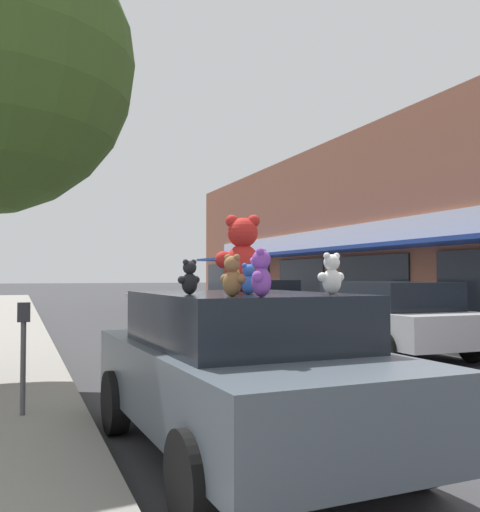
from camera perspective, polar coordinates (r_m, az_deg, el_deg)
The scene contains 12 objects.
plush_art_car at distance 5.53m, azimuth 0.23°, elevation -11.25°, with size 2.23×4.20×1.55m.
teddy_bear_giant at distance 5.87m, azimuth 0.27°, elevation 0.14°, with size 0.60×0.44×0.79m.
teddy_bear_orange at distance 5.09m, azimuth -0.55°, elevation -2.50°, with size 0.18×0.16×0.25m.
teddy_bear_yellow at distance 6.37m, azimuth -0.40°, elevation -1.98°, with size 0.23×0.23×0.34m.
teddy_bear_blue at distance 5.01m, azimuth 0.86°, elevation -2.35°, with size 0.20×0.12×0.28m.
teddy_bear_purple at distance 4.45m, azimuth 2.12°, elevation -1.75°, with size 0.24×0.28×0.38m.
teddy_bear_black at distance 5.04m, azimuth -5.08°, elevation -2.16°, with size 0.24×0.17×0.31m.
teddy_bear_white at distance 5.11m, azimuth 9.15°, elevation -1.82°, with size 0.27×0.17×0.37m.
teddy_bear_brown at distance 4.55m, azimuth -0.78°, elevation -2.02°, with size 0.20×0.25×0.34m.
parked_car_far_center at distance 12.71m, azimuth 14.62°, elevation -5.83°, with size 2.24×4.34×1.58m.
parked_car_far_right at distance 18.84m, azimuth 1.98°, elevation -4.63°, with size 2.08×4.43×1.58m.
parking_meter at distance 6.99m, azimuth -20.85°, elevation -8.14°, with size 0.14×0.10×1.27m.
Camera 1 is at (-4.74, -4.76, 1.72)m, focal length 40.00 mm.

